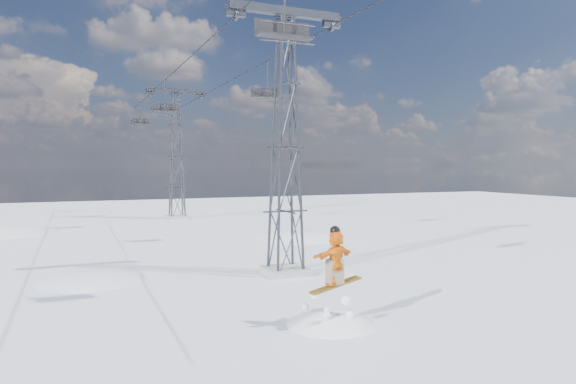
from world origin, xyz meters
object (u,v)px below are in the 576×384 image
object	(u,v)px
lift_tower_far	(177,157)
lift_chair_near	(284,31)
lift_tower_near	(286,148)
snowboarder_jump	(331,379)

from	to	relation	value
lift_tower_far	lift_chair_near	distance (m)	30.46
lift_tower_near	lift_tower_far	xyz separation A→B (m)	(0.00, 25.00, 0.00)
lift_tower_near	snowboarder_jump	size ratio (longest dim) A/B	1.65
snowboarder_jump	lift_tower_far	bearing A→B (deg)	87.38
lift_tower_near	lift_chair_near	xyz separation A→B (m)	(-2.20, -5.18, 3.53)
lift_tower_far	snowboarder_jump	distance (m)	32.85
lift_tower_far	lift_chair_near	xyz separation A→B (m)	(-2.20, -30.18, 3.53)
lift_tower_far	lift_chair_near	bearing A→B (deg)	-94.17
lift_tower_far	lift_tower_near	bearing A→B (deg)	-90.00
lift_tower_far	snowboarder_jump	size ratio (longest dim) A/B	1.65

